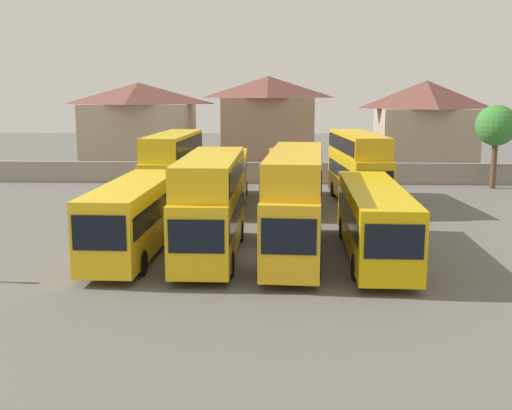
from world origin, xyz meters
The scene contains 14 objects.
ground centered at (0.00, 18.00, 0.00)m, with size 140.00×140.00×0.00m, color #605E5B.
depot_boundary_wall centered at (0.00, 23.89, 0.90)m, with size 56.00×0.50×1.80m, color gray.
bus_1 centered at (-5.68, -0.07, 1.99)m, with size 2.71×10.62×3.50m.
bus_2 centered at (-1.98, -0.15, 2.71)m, with size 2.62×10.23×4.80m.
bus_3 centered at (1.97, 0.26, 2.81)m, with size 3.09×11.74×4.98m.
bus_4 centered at (5.69, 0.10, 1.91)m, with size 2.80×12.09×3.34m.
bus_5 centered at (-6.29, 14.28, 2.74)m, with size 2.84×10.73×4.85m.
bus_6 centered at (-2.45, 13.78, 1.93)m, with size 2.88×12.05×3.38m.
bus_7 centered at (1.88, 13.72, 1.96)m, with size 3.14×11.90×3.43m.
bus_8 centered at (6.57, 14.25, 2.77)m, with size 3.34×10.82×4.92m.
house_terrace_left centered at (-12.89, 33.00, 4.38)m, with size 10.73×8.27×8.60m.
house_terrace_centre centered at (-0.10, 33.04, 4.69)m, with size 9.27×6.49×9.21m.
house_terrace_right centered at (15.07, 32.38, 4.48)m, with size 9.26×7.59×8.77m.
tree_left_of_lot centered at (18.37, 21.89, 5.01)m, with size 3.25×3.25×6.71m.
Camera 1 is at (1.37, -28.79, 7.77)m, focal length 43.73 mm.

